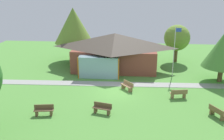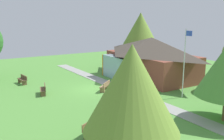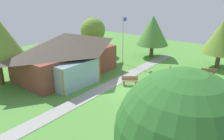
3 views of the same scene
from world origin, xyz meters
name	(u,v)px [view 1 (image 1 of 3)]	position (x,y,z in m)	size (l,w,h in m)	color
ground_plane	(117,91)	(0.00, 0.00, 0.00)	(44.00, 44.00, 0.00)	#54933D
pavilion	(114,51)	(-0.84, 6.94, 2.24)	(10.64, 7.14, 4.30)	brown
footpath	(118,84)	(0.00, 1.86, 0.01)	(25.20, 1.30, 0.03)	#999993
flagpole	(174,50)	(5.85, 4.84, 3.04)	(0.64, 0.08, 5.51)	silver
bench_mid_right	(179,94)	(5.62, -1.04, 0.40)	(1.56, 0.73, 0.84)	olive
bench_rear_near_path	(127,86)	(0.99, 0.42, 0.40)	(1.29, 1.44, 0.84)	olive
bench_lawn_far_right	(217,112)	(7.99, -4.37, 0.40)	(1.09, 1.53, 0.84)	brown
bench_front_center	(102,108)	(-0.79, -4.52, 0.40)	(1.56, 0.80, 0.84)	brown
bench_front_left	(44,110)	(-5.24, -5.26, 0.40)	(1.55, 0.66, 0.84)	brown
tree_east_hedge	(224,49)	(10.55, 3.67, 3.45)	(4.10, 4.10, 5.31)	brown
tree_behind_pavilion_left	(73,26)	(-6.32, 9.87, 4.72)	(4.96, 4.96, 6.98)	brown
tree_behind_pavilion_right	(177,38)	(6.96, 10.72, 3.19)	(3.31, 3.31, 4.87)	brown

